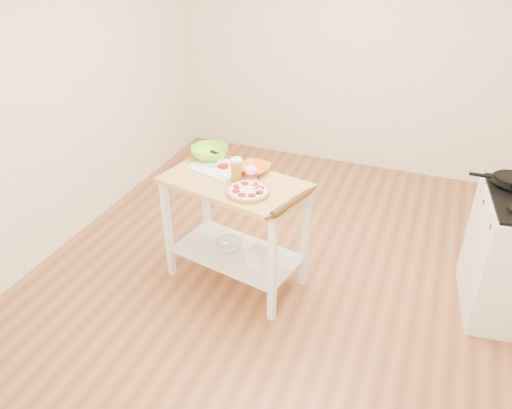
{
  "coord_description": "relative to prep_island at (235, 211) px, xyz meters",
  "views": [
    {
      "loc": [
        0.96,
        -3.16,
        2.61
      ],
      "look_at": [
        -0.18,
        -0.24,
        0.74
      ],
      "focal_mm": 35.0,
      "sensor_mm": 36.0,
      "label": 1
    }
  ],
  "objects": [
    {
      "name": "rolling_pin",
      "position": [
        0.5,
        -0.18,
        0.28
      ],
      "size": [
        0.18,
        0.41,
        0.05
      ],
      "primitive_type": "cylinder",
      "rotation": [
        1.57,
        0.0,
        -0.33
      ],
      "color": "#533012",
      "rests_on": "prep_island"
    },
    {
      "name": "orange_bowl",
      "position": [
        0.08,
        0.19,
        0.29
      ],
      "size": [
        0.26,
        0.26,
        0.06
      ],
      "primitive_type": "imported",
      "rotation": [
        0.0,
        0.0,
        -0.12
      ],
      "color": "orange",
      "rests_on": "prep_island"
    },
    {
      "name": "knife",
      "position": [
        -0.28,
        0.35,
        0.27
      ],
      "size": [
        0.27,
        0.09,
        0.01
      ],
      "rotation": [
        0.0,
        0.0,
        -0.3
      ],
      "color": "silver",
      "rests_on": "cutting_board"
    },
    {
      "name": "cutting_board",
      "position": [
        -0.21,
        0.16,
        0.27
      ],
      "size": [
        0.47,
        0.4,
        0.04
      ],
      "rotation": [
        0.0,
        0.0,
        -0.27
      ],
      "color": "white",
      "rests_on": "prep_island"
    },
    {
      "name": "green_bowl",
      "position": [
        -0.34,
        0.29,
        0.3
      ],
      "size": [
        0.3,
        0.3,
        0.09
      ],
      "primitive_type": "imported",
      "rotation": [
        0.0,
        0.0,
        -0.03
      ],
      "color": "#85E326",
      "rests_on": "prep_island"
    },
    {
      "name": "room_shell",
      "position": [
        0.36,
        0.23,
        0.71
      ],
      "size": [
        4.04,
        4.54,
        2.74
      ],
      "color": "#9F603A",
      "rests_on": "ground"
    },
    {
      "name": "skillet",
      "position": [
        1.85,
        0.59,
        0.33
      ],
      "size": [
        0.41,
        0.26,
        0.03
      ],
      "rotation": [
        0.0,
        0.0,
        0.0
      ],
      "color": "black",
      "rests_on": "gas_stove"
    },
    {
      "name": "beer_pint",
      "position": [
        0.01,
        0.02,
        0.34
      ],
      "size": [
        0.09,
        0.09,
        0.17
      ],
      "color": "#AC721A",
      "rests_on": "prep_island"
    },
    {
      "name": "shelf_glass_bowl",
      "position": [
        -0.08,
        0.03,
        -0.35
      ],
      "size": [
        0.25,
        0.25,
        0.07
      ],
      "primitive_type": "imported",
      "rotation": [
        0.0,
        0.0,
        -0.17
      ],
      "color": "silver",
      "rests_on": "prep_island"
    },
    {
      "name": "pizza",
      "position": [
        0.16,
        -0.12,
        0.27
      ],
      "size": [
        0.31,
        0.31,
        0.05
      ],
      "rotation": [
        0.0,
        0.0,
        -0.38
      ],
      "color": "tan",
      "rests_on": "prep_island"
    },
    {
      "name": "shelf_bin",
      "position": [
        0.21,
        -0.08,
        -0.32
      ],
      "size": [
        0.16,
        0.16,
        0.13
      ],
      "primitive_type": "cube",
      "rotation": [
        0.0,
        0.0,
        -0.2
      ],
      "color": "white",
      "rests_on": "prep_island"
    },
    {
      "name": "spatula",
      "position": [
        -0.21,
        0.14,
        0.27
      ],
      "size": [
        0.15,
        0.07,
        0.01
      ],
      "rotation": [
        0.0,
        0.0,
        0.14
      ],
      "color": "#3FD7DA",
      "rests_on": "cutting_board"
    },
    {
      "name": "prep_island",
      "position": [
        0.0,
        0.0,
        0.0
      ],
      "size": [
        1.15,
        0.78,
        0.9
      ],
      "rotation": [
        0.0,
        0.0,
        -0.2
      ],
      "color": "tan",
      "rests_on": "ground"
    },
    {
      "name": "yogurt_tub",
      "position": [
        0.11,
        0.05,
        0.31
      ],
      "size": [
        0.09,
        0.09,
        0.18
      ],
      "color": "white",
      "rests_on": "prep_island"
    }
  ]
}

